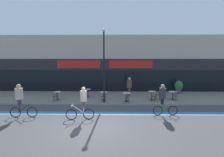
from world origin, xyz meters
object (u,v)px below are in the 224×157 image
(cafe_chair_2_near, at_px, (104,95))
(cafe_chair_4_near, at_px, (153,96))
(bistro_table_2, at_px, (104,94))
(lamp_post, at_px, (104,61))
(bistro_table_3, at_px, (127,95))
(cafe_chair_4_side, at_px, (159,94))
(bistro_table_0, at_px, (57,94))
(cafe_chair_3_near, at_px, (127,97))
(bistro_table_4, at_px, (152,94))
(pedestrian_near_end, at_px, (129,85))
(cafe_chair_5_near, at_px, (175,95))
(cafe_chair_1_near, at_px, (86,93))
(bistro_table_1, at_px, (88,91))
(cafe_chair_0_near, at_px, (55,95))
(bistro_table_5, at_px, (173,94))
(cyclist_1, at_px, (163,97))
(cyclist_0, at_px, (20,98))
(planter_pot, at_px, (179,86))
(cyclist_2, at_px, (83,101))

(cafe_chair_2_near, relative_size, cafe_chair_4_near, 1.00)
(bistro_table_2, xyz_separation_m, lamp_post, (0.08, -1.05, 2.91))
(bistro_table_3, distance_m, cafe_chair_4_side, 2.94)
(bistro_table_0, distance_m, cafe_chair_3_near, 6.22)
(bistro_table_4, height_order, pedestrian_near_end, pedestrian_near_end)
(bistro_table_0, height_order, cafe_chair_5_near, cafe_chair_5_near)
(cafe_chair_4_side, relative_size, lamp_post, 0.15)
(cafe_chair_1_near, height_order, cafe_chair_2_near, same)
(bistro_table_1, bearing_deg, cafe_chair_4_near, -17.30)
(bistro_table_4, relative_size, cafe_chair_4_near, 0.86)
(cafe_chair_4_near, relative_size, cafe_chair_4_side, 1.00)
(bistro_table_0, bearing_deg, bistro_table_1, 26.55)
(bistro_table_2, bearing_deg, bistro_table_4, -0.05)
(cafe_chair_0_near, xyz_separation_m, cafe_chair_4_near, (8.37, 0.04, 0.00))
(bistro_table_5, xyz_separation_m, cyclist_1, (-2.02, -4.14, 0.61))
(cafe_chair_4_side, bearing_deg, cafe_chair_4_near, 50.49)
(cafe_chair_3_near, bearing_deg, bistro_table_1, 58.32)
(bistro_table_5, bearing_deg, cafe_chair_4_side, -168.67)
(cyclist_1, bearing_deg, pedestrian_near_end, 106.28)
(cafe_chair_2_near, relative_size, cafe_chair_4_side, 1.00)
(cafe_chair_3_near, bearing_deg, cafe_chair_2_near, 75.28)
(bistro_table_4, height_order, cyclist_0, cyclist_0)
(bistro_table_4, xyz_separation_m, cafe_chair_1_near, (-5.89, 0.58, -0.03))
(cafe_chair_0_near, relative_size, cyclist_0, 0.42)
(lamp_post, relative_size, cyclist_0, 2.76)
(bistro_table_2, height_order, lamp_post, lamp_post)
(planter_pot, bearing_deg, cafe_chair_4_near, -133.69)
(cafe_chair_1_near, height_order, cafe_chair_3_near, same)
(bistro_table_3, xyz_separation_m, cafe_chair_2_near, (-1.97, -0.03, -0.01))
(cafe_chair_4_side, distance_m, cafe_chair_5_near, 1.36)
(cafe_chair_2_near, bearing_deg, bistro_table_0, 75.82)
(cafe_chair_0_near, xyz_separation_m, cafe_chair_1_near, (2.49, 1.24, 0.00))
(cyclist_2, bearing_deg, cafe_chair_5_near, -153.93)
(cafe_chair_1_near, height_order, cafe_chair_5_near, same)
(cyclist_2, bearing_deg, bistro_table_0, -61.98)
(bistro_table_2, xyz_separation_m, cafe_chair_1_near, (-1.65, 0.58, 0.02))
(bistro_table_4, height_order, cafe_chair_2_near, cafe_chair_2_near)
(bistro_table_0, distance_m, bistro_table_3, 6.14)
(cyclist_2, height_order, pedestrian_near_end, cyclist_2)
(cafe_chair_3_near, xyz_separation_m, cyclist_2, (-2.99, -3.55, 0.53))
(cafe_chair_4_near, relative_size, cyclist_2, 0.44)
(bistro_table_0, distance_m, cafe_chair_4_near, 8.39)
(planter_pot, height_order, cyclist_0, cyclist_0)
(bistro_table_1, relative_size, cafe_chair_4_near, 0.82)
(cafe_chair_0_near, xyz_separation_m, cyclist_0, (-0.92, -3.76, 0.64))
(bistro_table_0, height_order, cyclist_2, cyclist_2)
(cafe_chair_5_near, xyz_separation_m, cyclist_0, (-11.24, -4.05, 0.64))
(bistro_table_2, xyz_separation_m, cafe_chair_3_near, (1.98, -1.22, 0.02))
(bistro_table_4, xyz_separation_m, lamp_post, (-4.15, -1.04, 2.86))
(cafe_chair_4_side, bearing_deg, bistro_table_2, 5.89)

